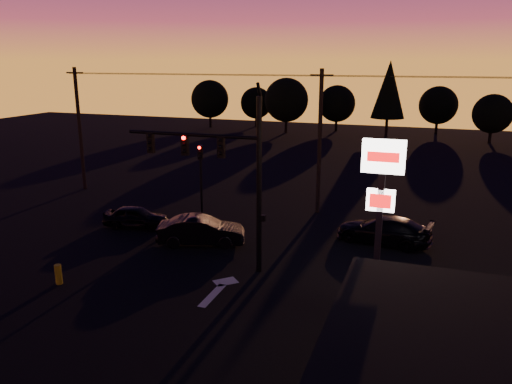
# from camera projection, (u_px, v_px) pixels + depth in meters

# --- Properties ---
(ground) EXTENTS (120.00, 120.00, 0.00)m
(ground) POSITION_uv_depth(u_px,v_px,m) (191.00, 304.00, 19.99)
(ground) COLOR black
(ground) RESTS_ON ground
(lane_arrow) EXTENTS (1.20, 3.10, 0.01)m
(lane_arrow) POSITION_uv_depth(u_px,v_px,m) (219.00, 289.00, 21.35)
(lane_arrow) COLOR beige
(lane_arrow) RESTS_ON ground
(traffic_signal_mast) EXTENTS (6.79, 0.52, 8.58)m
(traffic_signal_mast) POSITION_uv_depth(u_px,v_px,m) (225.00, 164.00, 22.39)
(traffic_signal_mast) COLOR black
(traffic_signal_mast) RESTS_ON ground
(secondary_signal) EXTENTS (0.30, 0.31, 4.35)m
(secondary_signal) POSITION_uv_depth(u_px,v_px,m) (201.00, 169.00, 31.34)
(secondary_signal) COLOR black
(secondary_signal) RESTS_ON ground
(pylon_sign) EXTENTS (1.50, 0.28, 6.80)m
(pylon_sign) POSITION_uv_depth(u_px,v_px,m) (381.00, 192.00, 17.83)
(pylon_sign) COLOR black
(pylon_sign) RESTS_ON ground
(utility_pole_0) EXTENTS (1.40, 0.26, 9.00)m
(utility_pole_0) POSITION_uv_depth(u_px,v_px,m) (80.00, 129.00, 36.74)
(utility_pole_0) COLOR black
(utility_pole_0) RESTS_ON ground
(utility_pole_1) EXTENTS (1.40, 0.26, 9.00)m
(utility_pole_1) POSITION_uv_depth(u_px,v_px,m) (320.00, 141.00, 30.92)
(utility_pole_1) COLOR black
(utility_pole_1) RESTS_ON ground
(power_wires) EXTENTS (36.00, 1.22, 0.07)m
(power_wires) POSITION_uv_depth(u_px,v_px,m) (322.00, 76.00, 29.90)
(power_wires) COLOR black
(power_wires) RESTS_ON ground
(bollard) EXTENTS (0.30, 0.30, 0.89)m
(bollard) POSITION_uv_depth(u_px,v_px,m) (58.00, 274.00, 21.71)
(bollard) COLOR #AAA011
(bollard) RESTS_ON ground
(tree_0) EXTENTS (5.36, 5.36, 6.74)m
(tree_0) POSITION_uv_depth(u_px,v_px,m) (210.00, 99.00, 71.61)
(tree_0) COLOR black
(tree_0) RESTS_ON ground
(tree_1) EXTENTS (4.54, 4.54, 5.71)m
(tree_1) POSITION_uv_depth(u_px,v_px,m) (256.00, 103.00, 72.56)
(tree_1) COLOR black
(tree_1) RESTS_ON ground
(tree_2) EXTENTS (5.77, 5.78, 7.26)m
(tree_2) POSITION_uv_depth(u_px,v_px,m) (286.00, 100.00, 65.83)
(tree_2) COLOR black
(tree_2) RESTS_ON ground
(tree_3) EXTENTS (4.95, 4.95, 6.22)m
(tree_3) POSITION_uv_depth(u_px,v_px,m) (337.00, 104.00, 67.69)
(tree_3) COLOR black
(tree_3) RESTS_ON ground
(tree_4) EXTENTS (4.18, 4.18, 9.50)m
(tree_4) POSITION_uv_depth(u_px,v_px,m) (389.00, 89.00, 62.14)
(tree_4) COLOR black
(tree_4) RESTS_ON ground
(tree_5) EXTENTS (4.95, 4.95, 6.22)m
(tree_5) POSITION_uv_depth(u_px,v_px,m) (438.00, 105.00, 65.32)
(tree_5) COLOR black
(tree_5) RESTS_ON ground
(tree_6) EXTENTS (4.54, 4.54, 5.71)m
(tree_6) POSITION_uv_depth(u_px,v_px,m) (493.00, 114.00, 57.99)
(tree_6) COLOR black
(tree_6) RESTS_ON ground
(car_left) EXTENTS (3.94, 2.19, 1.27)m
(car_left) POSITION_uv_depth(u_px,v_px,m) (136.00, 217.00, 29.06)
(car_left) COLOR black
(car_left) RESTS_ON ground
(car_mid) EXTENTS (4.84, 2.99, 1.50)m
(car_mid) POSITION_uv_depth(u_px,v_px,m) (201.00, 230.00, 26.36)
(car_mid) COLOR black
(car_mid) RESTS_ON ground
(car_right) EXTENTS (5.26, 2.81, 1.45)m
(car_right) POSITION_uv_depth(u_px,v_px,m) (384.00, 230.00, 26.53)
(car_right) COLOR black
(car_right) RESTS_ON ground
(suv_parked) EXTENTS (2.70, 4.97, 1.32)m
(suv_parked) POSITION_uv_depth(u_px,v_px,m) (372.00, 347.00, 15.81)
(suv_parked) COLOR black
(suv_parked) RESTS_ON ground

